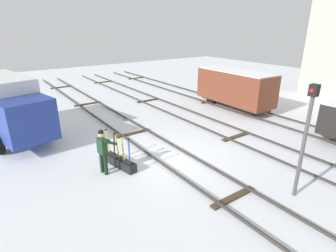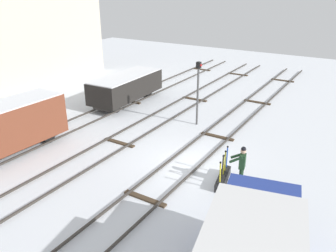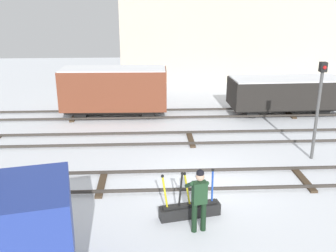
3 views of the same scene
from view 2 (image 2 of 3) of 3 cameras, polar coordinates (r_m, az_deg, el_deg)
name	(u,v)px [view 2 (image 2 of 3)]	position (r m, az deg, el deg)	size (l,w,h in m)	color
ground_plane	(187,163)	(16.53, 3.23, -6.18)	(60.00, 60.00, 0.00)	silver
track_main_line	(187,161)	(16.48, 3.23, -5.86)	(44.00, 1.94, 0.18)	#38332D
track_siding_near	(119,141)	(18.60, -8.16, -2.56)	(44.00, 1.94, 0.18)	#38332D
track_siding_far	(69,127)	(21.10, -16.27, -0.13)	(44.00, 1.94, 0.18)	#38332D
switch_lever_frame	(223,177)	(15.07, 9.16, -8.46)	(1.84, 0.72, 1.45)	black
rail_worker	(242,164)	(14.60, 12.18, -6.17)	(0.63, 0.73, 1.84)	black
signal_post	(198,87)	(20.21, 5.03, 6.48)	(0.24, 0.32, 3.85)	#4C4C4C
apartment_building	(1,27)	(31.72, -26.11, 14.69)	(16.96, 6.38, 9.51)	beige
freight_car_near_switch	(126,87)	(24.59, -6.97, 6.52)	(6.14, 2.47, 2.01)	#2D2B28
freight_car_mid_siding	(9,126)	(18.57, -25.01, 0.05)	(5.58, 2.15, 2.63)	#2D2B28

